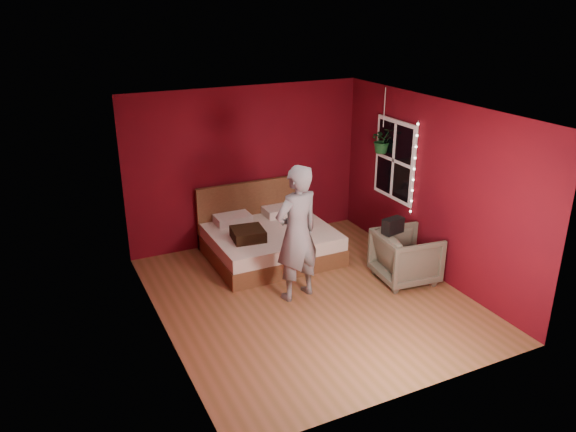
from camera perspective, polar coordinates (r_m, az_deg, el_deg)
name	(u,v)px	position (r m, az deg, el deg)	size (l,w,h in m)	color
floor	(309,297)	(7.87, 2.16, -8.24)	(4.50, 4.50, 0.00)	brown
room_walls	(311,182)	(7.19, 2.34, 3.47)	(4.04, 4.54, 2.62)	#5A0911
window	(394,160)	(8.99, 10.77, 5.60)	(0.05, 0.97, 1.27)	white
fairy_lights	(414,169)	(8.57, 12.69, 4.68)	(0.04, 0.04, 1.45)	silver
bed	(269,240)	(8.96, -1.97, -2.43)	(1.91, 1.62, 1.05)	brown
person	(297,233)	(7.48, 0.90, -1.78)	(0.69, 0.45, 1.90)	slate
armchair	(406,257)	(8.33, 11.89, -4.05)	(0.80, 0.83, 0.75)	#575745
handbag	(393,226)	(8.08, 10.62, -0.98)	(0.31, 0.16, 0.22)	black
throw_pillow	(248,234)	(8.46, -4.09, -1.84)	(0.47, 0.47, 0.17)	black
hanging_plant	(382,140)	(9.05, 9.57, 7.62)	(0.43, 0.39, 1.03)	silver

